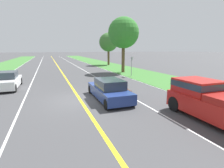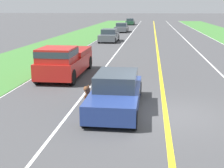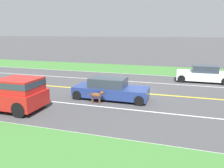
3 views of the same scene
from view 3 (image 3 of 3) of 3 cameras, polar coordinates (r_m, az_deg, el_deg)
name	(u,v)px [view 3 (image 3 of 3)]	position (r m, az deg, el deg)	size (l,w,h in m)	color
ground_plane	(124,92)	(15.69, 3.19, -2.07)	(400.00, 400.00, 0.00)	#424244
centre_divider_line	(124,92)	(15.69, 3.19, -2.06)	(0.18, 160.00, 0.01)	yellow
lane_edge_line_right	(84,134)	(9.46, -7.40, -12.86)	(0.14, 160.00, 0.01)	white
lane_edge_line_left	(141,74)	(22.38, 7.54, 2.50)	(0.14, 160.00, 0.01)	white
lane_dash_same_dir	(109,107)	(12.47, -0.73, -6.14)	(0.10, 160.00, 0.01)	white
lane_dash_oncoming	(134,82)	(19.00, 5.74, 0.62)	(0.10, 160.00, 0.01)	white
grass_verge_left	(145,70)	(25.29, 8.69, 3.74)	(6.00, 160.00, 0.03)	#3D7533
ego_car	(110,89)	(13.91, -0.48, -1.36)	(1.80, 4.73, 1.38)	navy
dog	(97,95)	(12.98, -3.89, -2.98)	(0.26, 1.10, 0.82)	brown
pickup_truck	(1,92)	(13.63, -27.06, -1.95)	(2.03, 5.45, 1.78)	red
oncoming_car	(203,74)	(20.36, 22.62, 2.40)	(1.91, 4.22, 1.43)	white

